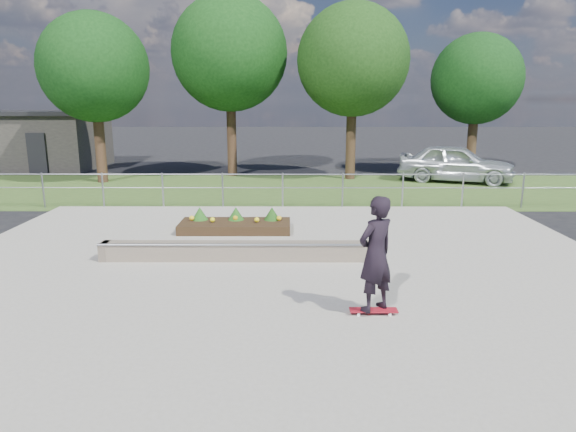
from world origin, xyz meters
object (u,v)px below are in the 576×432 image
object	(u,v)px
grind_ledge	(235,251)
skateboarder	(376,254)
planter_bed	(235,224)
parked_car	(456,163)

from	to	relation	value
grind_ledge	skateboarder	xyz separation A→B (m)	(2.63, -2.97, 0.84)
planter_bed	parked_car	world-z (taller)	parked_car
parked_car	planter_bed	bearing A→B (deg)	155.08
grind_ledge	parked_car	xyz separation A→B (m)	(8.53, 11.50, 0.57)
planter_bed	skateboarder	size ratio (longest dim) A/B	1.49
grind_ledge	planter_bed	world-z (taller)	planter_bed
grind_ledge	planter_bed	xyz separation A→B (m)	(-0.27, 2.66, -0.02)
planter_bed	parked_car	distance (m)	12.49
grind_ledge	skateboarder	size ratio (longest dim) A/B	2.98
skateboarder	parked_car	size ratio (longest dim) A/B	0.41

